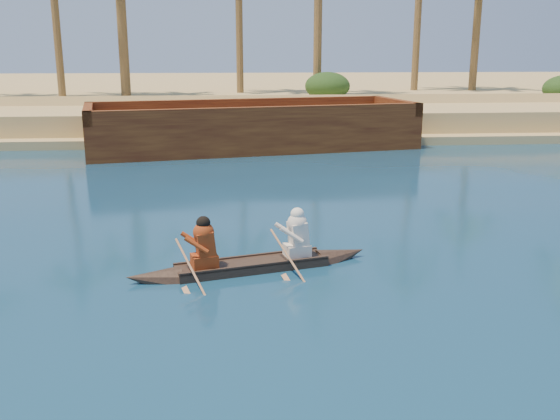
{
  "coord_description": "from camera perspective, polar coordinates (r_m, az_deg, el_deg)",
  "views": [
    {
      "loc": [
        1.75,
        -4.29,
        4.06
      ],
      "look_at": [
        2.82,
        8.51,
        0.74
      ],
      "focal_mm": 40.0,
      "sensor_mm": 36.0,
      "label": 1
    }
  ],
  "objects": [
    {
      "name": "canoe",
      "position": [
        11.82,
        -2.58,
        -4.32
      ],
      "size": [
        4.72,
        1.84,
        1.3
      ],
      "rotation": [
        0.0,
        0.0,
        0.26
      ],
      "color": "#3E2B21",
      "rests_on": "ground"
    },
    {
      "name": "sandy_embankment",
      "position": [
        51.33,
        -6.85,
        10.44
      ],
      "size": [
        150.0,
        51.0,
        1.5
      ],
      "color": "tan",
      "rests_on": "ground"
    },
    {
      "name": "shrub_cluster",
      "position": [
        35.95,
        -7.68,
        9.79
      ],
      "size": [
        100.0,
        6.0,
        2.4
      ],
      "primitive_type": null,
      "color": "#1C3212",
      "rests_on": "ground"
    },
    {
      "name": "barge_mid",
      "position": [
        26.52,
        -2.56,
        7.38
      ],
      "size": [
        14.08,
        6.95,
        2.25
      ],
      "rotation": [
        0.0,
        0.0,
        0.19
      ],
      "color": "brown",
      "rests_on": "ground"
    }
  ]
}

